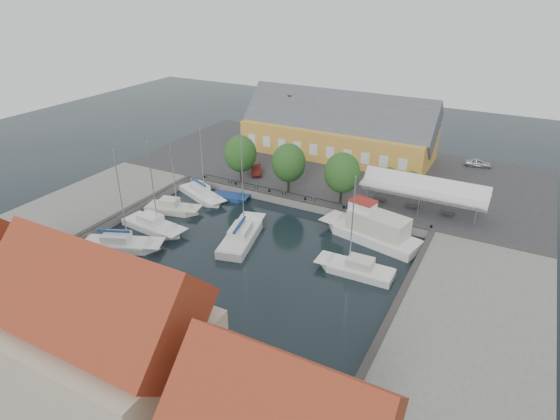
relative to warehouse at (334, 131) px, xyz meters
The scene contains 21 objects.
ground 28.82m from the warehouse, 84.77° to the right, with size 140.00×140.00×0.00m, color black.
north_quay 7.13m from the warehouse, 64.14° to the right, with size 56.00×26.00×1.00m, color #2D2D30.
west_quay 36.24m from the warehouse, 122.58° to the right, with size 12.00×24.00×1.00m, color slate.
east_quay 39.27m from the warehouse, 50.98° to the right, with size 12.00×24.00×1.00m, color slate.
south_bank 49.58m from the warehouse, 86.99° to the right, with size 56.00×14.00×1.00m, color slate.
quay_edge_fittings 23.99m from the warehouse, 83.67° to the right, with size 56.00×24.72×0.40m.
warehouse is the anchor object (origin of this frame).
tent_canopy 21.63m from the warehouse, 39.86° to the right, with size 14.00×4.00×2.83m.
quay_trees 16.37m from the warehouse, 87.91° to the right, with size 18.20×4.20×6.30m.
car_silver 21.10m from the warehouse, 11.60° to the left, with size 1.42×3.53×1.20m, color #A4A7AB.
car_red 14.64m from the warehouse, 115.38° to the right, with size 1.35×3.86×1.27m, color #571A14.
center_sailboat 28.36m from the warehouse, 87.98° to the right, with size 4.90×9.58×12.72m.
trawler 25.40m from the warehouse, 58.13° to the right, with size 11.58×5.67×5.00m.
east_boat_b 31.68m from the warehouse, 63.66° to the right, with size 7.63×2.66×10.41m.
west_boat_a 23.53m from the warehouse, 114.06° to the right, with size 8.38×5.35×10.96m.
west_boat_b 28.32m from the warehouse, 111.11° to the right, with size 7.02×3.83×9.46m.
west_boat_c 32.16m from the warehouse, 106.60° to the right, with size 8.34×3.42×11.01m.
west_boat_d 36.73m from the warehouse, 104.72° to the right, with size 8.73×5.64×11.37m.
launch_sw 41.90m from the warehouse, 105.53° to the right, with size 4.82×1.88×0.98m.
launch_nw 21.20m from the warehouse, 107.15° to the right, with size 5.24×2.83×0.88m.
townhouses 51.81m from the warehouse, 84.99° to the right, with size 36.30×8.50×12.00m.
Camera 1 is at (22.47, -36.07, 25.15)m, focal length 30.00 mm.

